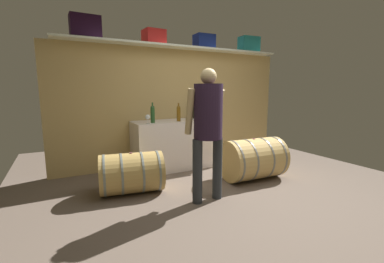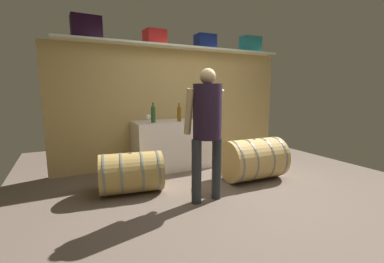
% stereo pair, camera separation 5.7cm
% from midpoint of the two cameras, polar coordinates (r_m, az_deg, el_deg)
% --- Properties ---
extents(ground_plane, '(5.70, 7.34, 0.02)m').
position_cam_midpoint_polar(ground_plane, '(3.81, 6.27, -12.29)').
color(ground_plane, brown).
extents(back_wall_panel, '(4.50, 0.10, 2.12)m').
position_cam_midpoint_polar(back_wall_panel, '(4.92, -3.62, 5.39)').
color(back_wall_panel, tan).
rests_on(back_wall_panel, ground).
extents(high_shelf_board, '(4.14, 0.40, 0.03)m').
position_cam_midpoint_polar(high_shelf_board, '(4.84, -3.00, 18.09)').
color(high_shelf_board, silver).
rests_on(high_shelf_board, back_wall_panel).
extents(toolcase_black, '(0.45, 0.26, 0.33)m').
position_cam_midpoint_polar(toolcase_black, '(4.46, -22.91, 20.55)').
color(toolcase_black, black).
rests_on(toolcase_black, high_shelf_board).
extents(toolcase_red, '(0.36, 0.32, 0.23)m').
position_cam_midpoint_polar(toolcase_red, '(4.68, -8.81, 19.96)').
color(toolcase_red, red).
rests_on(toolcase_red, high_shelf_board).
extents(toolcase_navy, '(0.36, 0.27, 0.25)m').
position_cam_midpoint_polar(toolcase_navy, '(5.08, 2.35, 19.27)').
color(toolcase_navy, navy).
rests_on(toolcase_navy, high_shelf_board).
extents(toolcase_teal, '(0.41, 0.27, 0.30)m').
position_cam_midpoint_polar(toolcase_teal, '(5.68, 12.18, 18.29)').
color(toolcase_teal, teal).
rests_on(toolcase_teal, high_shelf_board).
extents(work_cabinet, '(1.49, 0.60, 0.85)m').
position_cam_midpoint_polar(work_cabinet, '(4.61, -3.99, -2.82)').
color(work_cabinet, white).
rests_on(work_cabinet, ground).
extents(wine_bottle_amber, '(0.07, 0.07, 0.31)m').
position_cam_midpoint_polar(wine_bottle_amber, '(4.41, -3.37, 4.09)').
color(wine_bottle_amber, brown).
rests_on(wine_bottle_amber, work_cabinet).
extents(wine_bottle_dark, '(0.07, 0.07, 0.29)m').
position_cam_midpoint_polar(wine_bottle_dark, '(4.80, 0.19, 4.40)').
color(wine_bottle_dark, black).
rests_on(wine_bottle_dark, work_cabinet).
extents(wine_bottle_green, '(0.07, 0.07, 0.33)m').
position_cam_midpoint_polar(wine_bottle_green, '(4.25, -9.09, 3.91)').
color(wine_bottle_green, '#2A572A').
rests_on(wine_bottle_green, work_cabinet).
extents(wine_glass, '(0.08, 0.08, 0.15)m').
position_cam_midpoint_polar(wine_glass, '(4.15, -10.16, 3.12)').
color(wine_glass, white).
rests_on(wine_glass, work_cabinet).
extents(wine_barrel_near, '(0.95, 0.68, 0.65)m').
position_cam_midpoint_polar(wine_barrel_near, '(4.14, 12.98, -5.91)').
color(wine_barrel_near, tan).
rests_on(wine_barrel_near, ground).
extents(wine_barrel_far, '(0.90, 0.66, 0.56)m').
position_cam_midpoint_polar(wine_barrel_far, '(3.62, -13.67, -8.90)').
color(wine_barrel_far, tan).
rests_on(wine_barrel_far, ground).
extents(winemaker_pouring, '(0.49, 0.41, 1.64)m').
position_cam_midpoint_polar(winemaker_pouring, '(3.12, 2.99, 2.21)').
color(winemaker_pouring, '#292D31').
rests_on(winemaker_pouring, ground).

